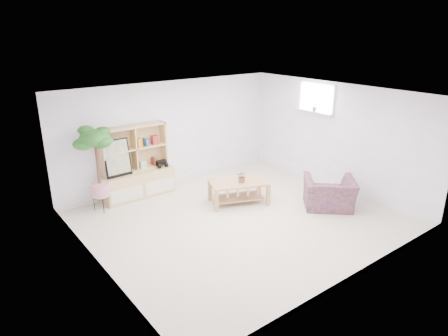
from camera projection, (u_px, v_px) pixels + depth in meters
floor at (240, 220)px, 7.69m from camera, size 5.50×5.00×0.01m
ceiling at (241, 95)px, 6.89m from camera, size 5.50×5.00×0.01m
walls at (240, 161)px, 7.29m from camera, size 5.51×5.01×2.40m
baseboard at (240, 218)px, 7.67m from camera, size 5.50×5.00×0.10m
window at (317, 98)px, 9.03m from camera, size 0.10×0.98×0.68m
window_sill at (314, 112)px, 9.11m from camera, size 0.14×1.00×0.04m
storage_unit at (137, 162)px, 8.53m from camera, size 1.56×0.53×1.56m
poster at (117, 158)px, 8.19m from camera, size 0.56×0.15×0.78m
toy_truck at (161, 163)px, 8.82m from camera, size 0.32×0.22×0.17m
coffee_table at (239, 192)px, 8.36m from camera, size 1.34×1.05×0.48m
table_plant at (242, 177)px, 8.19m from camera, size 0.30×0.30×0.25m
floor_tree at (98, 170)px, 7.80m from camera, size 0.81×0.81×1.75m
armchair at (329, 191)px, 8.09m from camera, size 1.31×1.30×0.73m
sill_plant at (315, 106)px, 9.05m from camera, size 0.15×0.14×0.23m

